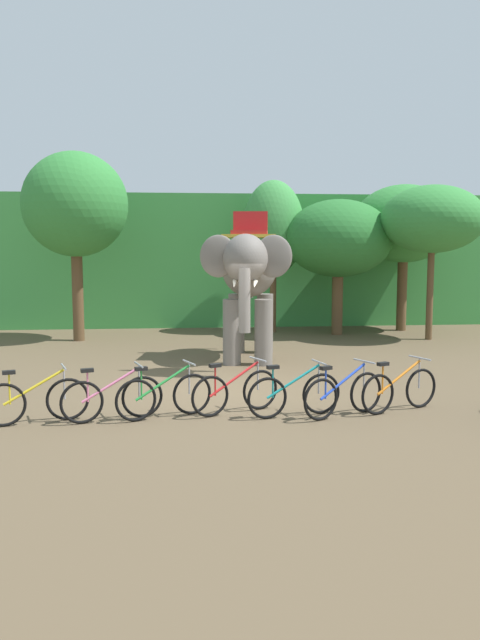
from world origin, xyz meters
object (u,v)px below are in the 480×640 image
object	(u,v)px
tree_right	(273,229)
bike_blue	(344,394)
tree_center_right	(404,224)
bike_green	(164,395)
bike_teal	(294,394)
tree_center_left	(75,205)
tree_center	(432,219)
bike_yellow	(36,400)
bike_red	(235,391)
bike_pink	(112,398)
bike_orange	(400,390)
tree_far_left	(338,239)
elephant	(249,273)

from	to	relation	value
tree_right	bike_blue	xyz separation A→B (m)	(-0.41, -10.84, -3.07)
tree_center_right	bike_green	size ratio (longest dim) A/B	3.08
tree_center_right	bike_teal	world-z (taller)	tree_center_right
tree_center_left	tree_center	bearing A→B (deg)	-4.32
bike_yellow	bike_green	distance (m)	2.07
bike_green	tree_center	bearing A→B (deg)	46.51
bike_green	bike_red	xyz separation A→B (m)	(1.22, 0.19, 0.00)
tree_center_left	bike_red	xyz separation A→B (m)	(4.01, -9.04, -3.71)
tree_center_right	bike_pink	world-z (taller)	tree_center_right
tree_center_left	bike_yellow	xyz separation A→B (m)	(0.73, -9.36, -3.71)
bike_teal	bike_orange	size ratio (longest dim) A/B	1.05
bike_orange	tree_right	bearing A→B (deg)	93.52
bike_teal	tree_far_left	bearing A→B (deg)	71.95
tree_center	bike_yellow	world-z (taller)	tree_center
tree_far_left	tree_center_right	xyz separation A→B (m)	(2.45, 0.78, 0.50)
bike_blue	tree_center_left	bearing A→B (deg)	121.67
bike_pink	bike_blue	distance (m)	3.87
bike_orange	bike_green	bearing A→B (deg)	-179.37
bike_yellow	bike_green	bearing A→B (deg)	3.85
bike_yellow	bike_orange	xyz separation A→B (m)	(6.15, 0.18, 0.00)
tree_right	elephant	world-z (taller)	tree_right
bike_green	bike_teal	world-z (taller)	same
bike_blue	tree_center	bearing A→B (deg)	60.04
tree_right	bike_green	world-z (taller)	tree_right
tree_far_left	bike_green	size ratio (longest dim) A/B	2.73
tree_center	bike_red	bearing A→B (deg)	-129.44
tree_center_right	bike_orange	bearing A→B (deg)	-109.79
elephant	bike_pink	world-z (taller)	elephant
tree_center_right	bike_green	distance (m)	13.61
tree_right	bike_pink	xyz separation A→B (m)	(-4.28, -10.73, -3.07)
bike_pink	bike_teal	bearing A→B (deg)	-0.51
bike_blue	bike_yellow	bearing A→B (deg)	179.35
bike_red	tree_center_left	bearing A→B (deg)	113.93
bike_yellow	bike_red	distance (m)	3.30
tree_right	bike_blue	bearing A→B (deg)	-92.16
elephant	bike_teal	xyz separation A→B (m)	(0.18, -5.39, -1.82)
tree_center	bike_teal	distance (m)	10.82
tree_center_left	bike_green	world-z (taller)	tree_center_left
tree_right	tree_center	world-z (taller)	tree_right
tree_center	bike_pink	world-z (taller)	tree_center
tree_center	bike_blue	size ratio (longest dim) A/B	3.05
tree_center_left	tree_center_right	size ratio (longest dim) A/B	1.15
elephant	bike_red	size ratio (longest dim) A/B	2.70
tree_far_left	tree_center	bearing A→B (deg)	-29.14
tree_far_left	bike_teal	size ratio (longest dim) A/B	2.63
bike_red	bike_green	bearing A→B (deg)	-171.21
bike_orange	elephant	bearing A→B (deg)	111.61
elephant	bike_yellow	size ratio (longest dim) A/B	2.57
tree_right	bike_orange	bearing A→B (deg)	-86.48
bike_pink	bike_orange	world-z (taller)	same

